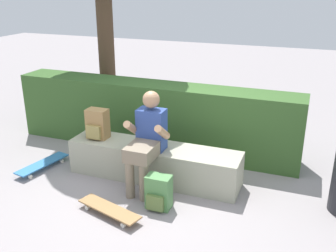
{
  "coord_description": "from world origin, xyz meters",
  "views": [
    {
      "loc": [
        1.81,
        -3.82,
        2.45
      ],
      "look_at": [
        0.17,
        0.43,
        0.74
      ],
      "focal_mm": 41.41,
      "sensor_mm": 36.0,
      "label": 1
    }
  ],
  "objects_px": {
    "skateboard_beside_bench": "(42,164)",
    "backpack_on_bench": "(97,124)",
    "skateboard_near_person": "(109,209)",
    "bench_main": "(154,162)",
    "backpack_on_ground": "(159,193)",
    "person_skater": "(147,138)"
  },
  "relations": [
    {
      "from": "bench_main",
      "to": "backpack_on_ground",
      "type": "xyz_separation_m",
      "value": [
        0.32,
        -0.63,
        -0.04
      ]
    },
    {
      "from": "skateboard_near_person",
      "to": "backpack_on_bench",
      "type": "height_order",
      "value": "backpack_on_bench"
    },
    {
      "from": "skateboard_beside_bench",
      "to": "backpack_on_ground",
      "type": "height_order",
      "value": "backpack_on_ground"
    },
    {
      "from": "backpack_on_bench",
      "to": "backpack_on_ground",
      "type": "height_order",
      "value": "backpack_on_bench"
    },
    {
      "from": "bench_main",
      "to": "backpack_on_bench",
      "type": "bearing_deg",
      "value": -179.33
    },
    {
      "from": "backpack_on_ground",
      "to": "person_skater",
      "type": "bearing_deg",
      "value": 127.73
    },
    {
      "from": "person_skater",
      "to": "backpack_on_ground",
      "type": "height_order",
      "value": "person_skater"
    },
    {
      "from": "bench_main",
      "to": "skateboard_beside_bench",
      "type": "xyz_separation_m",
      "value": [
        -1.55,
        -0.31,
        -0.16
      ]
    },
    {
      "from": "bench_main",
      "to": "skateboard_beside_bench",
      "type": "relative_size",
      "value": 2.74
    },
    {
      "from": "skateboard_beside_bench",
      "to": "backpack_on_bench",
      "type": "height_order",
      "value": "backpack_on_bench"
    },
    {
      "from": "bench_main",
      "to": "backpack_on_ground",
      "type": "height_order",
      "value": "bench_main"
    },
    {
      "from": "skateboard_beside_bench",
      "to": "backpack_on_bench",
      "type": "xyz_separation_m",
      "value": [
        0.74,
        0.3,
        0.58
      ]
    },
    {
      "from": "skateboard_near_person",
      "to": "backpack_on_ground",
      "type": "bearing_deg",
      "value": 36.96
    },
    {
      "from": "bench_main",
      "to": "backpack_on_bench",
      "type": "relative_size",
      "value": 5.63
    },
    {
      "from": "bench_main",
      "to": "backpack_on_ground",
      "type": "relative_size",
      "value": 5.63
    },
    {
      "from": "skateboard_near_person",
      "to": "backpack_on_bench",
      "type": "relative_size",
      "value": 2.06
    },
    {
      "from": "bench_main",
      "to": "skateboard_near_person",
      "type": "relative_size",
      "value": 2.73
    },
    {
      "from": "person_skater",
      "to": "backpack_on_bench",
      "type": "xyz_separation_m",
      "value": [
        -0.82,
        0.21,
        -0.0
      ]
    },
    {
      "from": "skateboard_near_person",
      "to": "skateboard_beside_bench",
      "type": "distance_m",
      "value": 1.56
    },
    {
      "from": "person_skater",
      "to": "skateboard_beside_bench",
      "type": "bearing_deg",
      "value": -176.79
    },
    {
      "from": "bench_main",
      "to": "backpack_on_ground",
      "type": "distance_m",
      "value": 0.71
    },
    {
      "from": "bench_main",
      "to": "backpack_on_bench",
      "type": "height_order",
      "value": "backpack_on_bench"
    }
  ]
}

